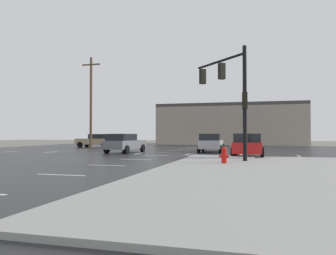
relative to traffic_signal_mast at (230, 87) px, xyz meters
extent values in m
plane|color=slate|center=(-5.70, 6.00, -4.21)|extent=(120.00, 120.00, 0.00)
cube|color=#232326|center=(-5.70, 6.00, -4.20)|extent=(44.00, 44.00, 0.02)
cube|color=white|center=(-0.70, 2.00, -4.04)|extent=(4.00, 1.60, 0.06)
cube|color=silver|center=(-5.70, -8.00, -4.19)|extent=(2.00, 0.15, 0.01)
cube|color=silver|center=(-5.70, -4.00, -4.19)|extent=(2.00, 0.15, 0.01)
cube|color=silver|center=(-5.70, 0.00, -4.19)|extent=(2.00, 0.15, 0.01)
cube|color=silver|center=(-5.70, 4.00, -4.19)|extent=(2.00, 0.15, 0.01)
cube|color=silver|center=(-5.70, 8.00, -4.19)|extent=(2.00, 0.15, 0.01)
cube|color=silver|center=(-5.70, 12.00, -4.19)|extent=(2.00, 0.15, 0.01)
cube|color=silver|center=(-5.70, 16.00, -4.19)|extent=(2.00, 0.15, 0.01)
cube|color=silver|center=(-5.70, 20.00, -4.19)|extent=(2.00, 0.15, 0.01)
cube|color=silver|center=(-5.70, 24.00, -4.19)|extent=(2.00, 0.15, 0.01)
cube|color=silver|center=(-19.70, 6.00, -4.19)|extent=(0.15, 2.00, 0.01)
cube|color=silver|center=(-15.70, 6.00, -4.19)|extent=(0.15, 2.00, 0.01)
cube|color=silver|center=(-11.70, 6.00, -4.19)|extent=(0.15, 2.00, 0.01)
cube|color=silver|center=(-7.70, 6.00, -4.19)|extent=(0.15, 2.00, 0.01)
cube|color=silver|center=(-3.70, 6.00, -4.19)|extent=(0.15, 2.00, 0.01)
cube|color=silver|center=(0.30, 6.00, -4.19)|extent=(0.15, 2.00, 0.01)
cube|color=silver|center=(4.30, 6.00, -4.19)|extent=(0.15, 2.00, 0.01)
cube|color=silver|center=(-2.20, 2.00, -4.19)|extent=(0.45, 7.00, 0.01)
cylinder|color=black|center=(0.82, -0.91, -0.99)|extent=(0.22, 0.22, 6.16)
cylinder|color=black|center=(-0.70, 0.77, 1.69)|extent=(3.14, 3.45, 0.14)
cube|color=black|center=(-0.55, 0.60, 1.06)|extent=(0.45, 0.45, 0.95)
sphere|color=#19D833|center=(-0.65, 0.72, 1.35)|extent=(0.20, 0.20, 0.20)
cube|color=black|center=(-1.92, 2.11, 1.06)|extent=(0.45, 0.45, 0.95)
sphere|color=#19D833|center=(-2.02, 2.23, 1.35)|extent=(0.20, 0.20, 0.20)
cube|color=black|center=(0.82, -0.91, -0.87)|extent=(0.28, 0.36, 0.90)
cylinder|color=red|center=(-0.13, -2.63, -3.77)|extent=(0.26, 0.26, 0.60)
sphere|color=red|center=(-0.13, -2.63, -3.40)|extent=(0.25, 0.25, 0.25)
cylinder|color=red|center=(-0.31, -2.63, -3.74)|extent=(0.12, 0.11, 0.11)
cylinder|color=red|center=(0.05, -2.63, -3.74)|extent=(0.12, 0.11, 0.11)
cube|color=gray|center=(-2.55, 34.96, -1.28)|extent=(22.71, 8.00, 5.86)
cube|color=#3F3D3A|center=(-2.55, 34.96, 1.90)|extent=(22.71, 8.00, 0.50)
cube|color=#B21919|center=(0.88, 3.80, -3.51)|extent=(1.89, 4.54, 0.70)
cube|color=black|center=(0.87, 3.12, -2.89)|extent=(1.71, 2.51, 0.55)
cylinder|color=black|center=(0.01, 5.34, -3.86)|extent=(0.23, 0.66, 0.66)
cylinder|color=black|center=(1.81, 5.31, -3.86)|extent=(0.23, 0.66, 0.66)
cylinder|color=black|center=(-0.05, 2.28, -3.86)|extent=(0.23, 0.66, 0.66)
cylinder|color=black|center=(1.75, 2.25, -3.86)|extent=(0.23, 0.66, 0.66)
sphere|color=white|center=(0.35, 6.01, -3.51)|extent=(0.18, 0.18, 0.18)
sphere|color=white|center=(1.50, 5.98, -3.51)|extent=(0.18, 0.18, 0.18)
cube|color=tan|center=(-17.24, 17.17, -3.51)|extent=(4.58, 2.01, 0.70)
cube|color=black|center=(-16.57, 17.20, -2.89)|extent=(2.55, 1.77, 0.55)
cylinder|color=black|center=(-18.73, 16.19, -3.86)|extent=(0.67, 0.25, 0.66)
cylinder|color=black|center=(-18.82, 17.99, -3.86)|extent=(0.67, 0.25, 0.66)
cylinder|color=black|center=(-15.67, 16.34, -3.86)|extent=(0.67, 0.25, 0.66)
cylinder|color=black|center=(-15.76, 18.14, -3.86)|extent=(0.67, 0.25, 0.66)
sphere|color=white|center=(-19.41, 16.49, -3.51)|extent=(0.18, 0.18, 0.18)
sphere|color=white|center=(-19.47, 17.64, -3.51)|extent=(0.18, 0.18, 0.18)
cube|color=#B7BABF|center=(-2.41, 10.03, -3.51)|extent=(1.96, 4.56, 0.70)
cube|color=black|center=(-2.39, 9.36, -2.89)|extent=(1.74, 2.53, 0.55)
cylinder|color=black|center=(-3.37, 11.53, -3.86)|extent=(0.24, 0.67, 0.66)
cylinder|color=black|center=(-1.57, 11.59, -3.86)|extent=(0.24, 0.67, 0.66)
cylinder|color=black|center=(-3.26, 8.47, -3.86)|extent=(0.24, 0.67, 0.66)
cylinder|color=black|center=(-1.46, 8.54, -3.86)|extent=(0.24, 0.67, 0.66)
sphere|color=white|center=(-3.07, 12.21, -3.51)|extent=(0.18, 0.18, 0.18)
sphere|color=white|center=(-1.92, 12.25, -3.51)|extent=(0.18, 0.18, 0.18)
cube|color=slate|center=(-9.27, 7.10, -3.51)|extent=(2.19, 4.64, 0.70)
cube|color=black|center=(-9.33, 6.43, -2.89)|extent=(1.87, 2.61, 0.55)
cylinder|color=black|center=(-10.04, 8.70, -3.86)|extent=(0.28, 0.68, 0.66)
cylinder|color=black|center=(-8.24, 8.55, -3.86)|extent=(0.28, 0.68, 0.66)
cylinder|color=black|center=(-10.30, 5.66, -3.86)|extent=(0.28, 0.68, 0.66)
cylinder|color=black|center=(-8.51, 5.50, -3.86)|extent=(0.28, 0.68, 0.66)
sphere|color=white|center=(-9.66, 9.34, -3.51)|extent=(0.18, 0.18, 0.18)
sphere|color=white|center=(-8.51, 9.24, -3.51)|extent=(0.18, 0.18, 0.18)
cylinder|color=brown|center=(-16.76, 15.12, 0.95)|extent=(0.28, 0.28, 10.32)
cube|color=brown|center=(-16.76, 15.12, 5.31)|extent=(2.20, 0.14, 0.14)
camera|label=1|loc=(1.39, -19.03, -2.67)|focal=35.51mm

